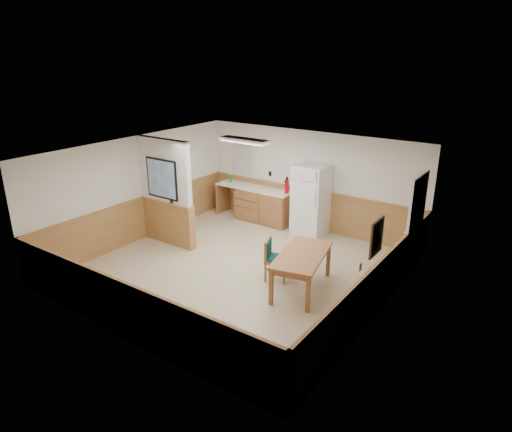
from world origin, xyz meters
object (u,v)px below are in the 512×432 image
Objects in this scene: dining_chair at (273,256)px; dining_table at (302,258)px; dining_bench at (365,292)px; soap_bottle at (230,178)px; fire_extinguisher at (287,186)px; refrigerator at (311,200)px.

dining_table is at bearing -25.64° from dining_chair.
dining_bench is 5.78m from soap_bottle.
fire_extinguisher is 2.10× the size of soap_bottle.
soap_bottle is (-5.08, 2.69, 0.66)m from dining_bench.
dining_chair is 4.18× the size of soap_bottle.
dining_table is 1.31m from dining_bench.
dining_bench is 1.98m from dining_chair.
refrigerator is 1.01× the size of dining_table.
refrigerator is 2.64m from dining_chair.
dining_table is 4.68m from soap_bottle.
refrigerator is 3.66m from dining_bench.
fire_extinguisher is at bearing 136.62° from dining_bench.
dining_chair is 1.99× the size of fire_extinguisher.
dining_chair is at bearing 162.06° from dining_table.
refrigerator is at bearing 81.46° from dining_chair.
dining_bench is (1.27, 0.01, -0.31)m from dining_table.
fire_extinguisher is (-3.26, 2.70, 0.74)m from dining_bench.
dining_table is 4.09× the size of fire_extinguisher.
refrigerator is 2.90m from dining_table.
refrigerator reaches higher than dining_table.
dining_table is at bearing -35.39° from soap_bottle.
dining_table is 1.06× the size of dining_bench.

